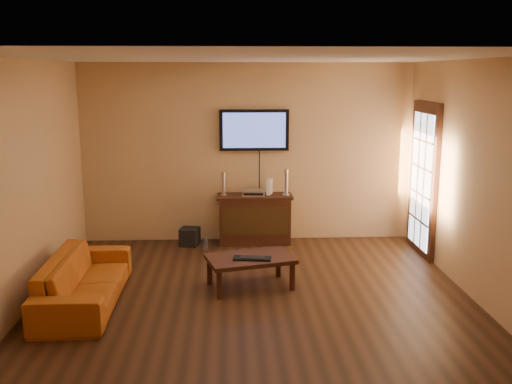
{
  "coord_description": "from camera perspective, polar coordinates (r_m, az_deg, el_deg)",
  "views": [
    {
      "loc": [
        -0.28,
        -6.08,
        2.54
      ],
      "look_at": [
        0.05,
        0.8,
        1.1
      ],
      "focal_mm": 40.0,
      "sensor_mm": 36.0,
      "label": 1
    }
  ],
  "objects": [
    {
      "name": "ground_plane",
      "position": [
        6.6,
        -0.11,
        -10.84
      ],
      "size": [
        5.0,
        5.0,
        0.0
      ],
      "primitive_type": "plane",
      "color": "black",
      "rests_on": "ground"
    },
    {
      "name": "av_receiver",
      "position": [
        8.55,
        -0.23,
        -0.06
      ],
      "size": [
        0.36,
        0.27,
        0.08
      ],
      "primitive_type": "cube",
      "rotation": [
        0.0,
        0.0,
        -0.08
      ],
      "color": "silver",
      "rests_on": "media_console"
    },
    {
      "name": "sofa",
      "position": [
        6.69,
        -16.82,
        -7.65
      ],
      "size": [
        0.57,
        1.9,
        0.74
      ],
      "primitive_type": "imported",
      "rotation": [
        0.0,
        0.0,
        1.58
      ],
      "color": "#AF5213",
      "rests_on": "ground"
    },
    {
      "name": "french_door",
      "position": [
        8.38,
        16.36,
        1.08
      ],
      "size": [
        0.07,
        1.02,
        2.22
      ],
      "color": "black",
      "rests_on": "ground"
    },
    {
      "name": "speaker_left",
      "position": [
        8.54,
        -3.26,
        0.73
      ],
      "size": [
        0.09,
        0.09,
        0.35
      ],
      "color": "silver",
      "rests_on": "media_console"
    },
    {
      "name": "television",
      "position": [
        8.59,
        -0.19,
        6.21
      ],
      "size": [
        1.04,
        0.08,
        0.62
      ],
      "color": "black",
      "rests_on": "ground"
    },
    {
      "name": "speaker_right",
      "position": [
        8.54,
        3.04,
        0.87
      ],
      "size": [
        0.11,
        0.11,
        0.39
      ],
      "color": "silver",
      "rests_on": "media_console"
    },
    {
      "name": "keyboard",
      "position": [
        6.78,
        -0.39,
        -6.63
      ],
      "size": [
        0.46,
        0.23,
        0.03
      ],
      "color": "black",
      "rests_on": "coffee_table"
    },
    {
      "name": "coffee_table",
      "position": [
        6.89,
        -0.58,
        -6.89
      ],
      "size": [
        1.13,
        0.85,
        0.38
      ],
      "color": "black",
      "rests_on": "ground"
    },
    {
      "name": "room_walls",
      "position": [
        6.77,
        -0.36,
        4.57
      ],
      "size": [
        5.0,
        5.0,
        5.0
      ],
      "color": "tan",
      "rests_on": "ground"
    },
    {
      "name": "subwoofer",
      "position": [
        8.64,
        -6.64,
        -4.46
      ],
      "size": [
        0.32,
        0.32,
        0.27
      ],
      "primitive_type": "cube",
      "rotation": [
        0.0,
        0.0,
        -0.21
      ],
      "color": "black",
      "rests_on": "ground"
    },
    {
      "name": "media_console",
      "position": [
        8.64,
        -0.13,
        -2.71
      ],
      "size": [
        1.13,
        0.43,
        0.74
      ],
      "color": "black",
      "rests_on": "ground"
    },
    {
      "name": "game_console",
      "position": [
        8.59,
        1.35,
        0.53
      ],
      "size": [
        0.11,
        0.18,
        0.24
      ],
      "primitive_type": "cube",
      "rotation": [
        0.0,
        0.0,
        -0.37
      ],
      "color": "white",
      "rests_on": "media_console"
    },
    {
      "name": "bottle",
      "position": [
        8.31,
        -5.08,
        -5.28
      ],
      "size": [
        0.08,
        0.08,
        0.23
      ],
      "color": "white",
      "rests_on": "ground"
    }
  ]
}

